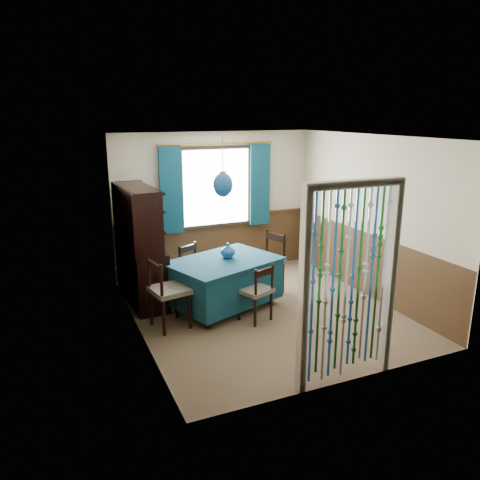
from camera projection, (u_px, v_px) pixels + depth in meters
name	position (u px, v px, depth m)	size (l,w,h in m)	color
floor	(264.00, 311.00, 6.83)	(4.00, 4.00, 0.00)	brown
ceiling	(267.00, 137.00, 6.17)	(4.00, 4.00, 0.00)	silver
wall_back	(215.00, 204.00, 8.27)	(3.60, 3.60, 0.00)	#C1B79E
wall_front	(354.00, 272.00, 4.73)	(3.60, 3.60, 0.00)	#C1B79E
wall_left	(136.00, 242.00, 5.81)	(4.00, 4.00, 0.00)	#C1B79E
wall_right	(370.00, 217.00, 7.19)	(4.00, 4.00, 0.00)	#C1B79E
wainscot_back	(216.00, 245.00, 8.46)	(3.60, 3.60, 0.00)	#402B18
wainscot_front	(348.00, 338.00, 4.94)	(3.60, 3.60, 0.00)	#402B18
wainscot_left	(141.00, 298.00, 6.02)	(4.00, 4.00, 0.00)	#402B18
wainscot_right	(366.00, 264.00, 7.38)	(4.00, 4.00, 0.00)	#402B18
window	(216.00, 187.00, 8.15)	(1.32, 0.12, 1.42)	black
doorway	(349.00, 288.00, 4.84)	(1.16, 0.12, 2.18)	silver
dining_table	(224.00, 280.00, 6.86)	(1.81, 1.53, 0.74)	#0E3649
chair_near	(257.00, 291.00, 6.43)	(0.52, 0.51, 0.82)	black
chair_far	(194.00, 269.00, 7.31)	(0.54, 0.53, 0.83)	black
chair_left	(167.00, 291.00, 6.21)	(0.54, 0.56, 0.98)	black
chair_right	(267.00, 261.00, 7.46)	(0.57, 0.59, 0.98)	black
sideboard	(141.00, 263.00, 7.07)	(0.55, 1.38, 1.77)	black
pendant_lamp	(223.00, 185.00, 6.49)	(0.27, 0.27, 0.83)	olive
vase_table	(228.00, 251.00, 6.86)	(0.20, 0.20, 0.21)	navy
bowl_shelf	(145.00, 225.00, 6.73)	(0.23, 0.23, 0.06)	beige
vase_sideboard	(138.00, 234.00, 7.33)	(0.16, 0.16, 0.17)	beige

